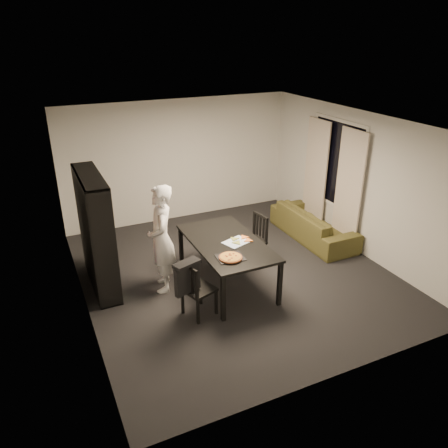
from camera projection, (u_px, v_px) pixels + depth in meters
name	position (u px, v px, depth m)	size (l,w,h in m)	color
room	(235.00, 203.00, 7.09)	(5.01, 5.51, 2.61)	black
window_pane	(337.00, 164.00, 8.45)	(0.02, 1.40, 1.60)	black
window_frame	(336.00, 164.00, 8.45)	(0.03, 1.52, 1.72)	white
curtain_left	(349.00, 190.00, 8.14)	(0.03, 0.70, 2.25)	beige
curtain_right	(316.00, 174.00, 9.00)	(0.03, 0.70, 2.25)	beige
bookshelf	(96.00, 232.00, 6.90)	(0.35, 1.50, 1.90)	black
dining_table	(227.00, 245.00, 7.01)	(1.05, 1.88, 0.78)	black
chair_left	(194.00, 287.00, 6.28)	(0.52, 0.52, 0.89)	black
chair_right	(255.00, 236.00, 7.77)	(0.48, 0.48, 0.91)	black
draped_jacket	(187.00, 276.00, 6.11)	(0.43, 0.29, 0.49)	black
person	(162.00, 239.00, 6.84)	(0.64, 0.42, 1.77)	white
baking_tray	(230.00, 257.00, 6.48)	(0.40, 0.32, 0.01)	black
pepperoni_pizza	(231.00, 257.00, 6.44)	(0.35, 0.35, 0.03)	brown
kitchen_towel	(237.00, 242.00, 6.95)	(0.40, 0.30, 0.01)	white
pizza_slices	(241.00, 240.00, 7.00)	(0.37, 0.31, 0.01)	gold
sofa	(313.00, 224.00, 8.78)	(2.05, 0.80, 0.60)	#403B19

